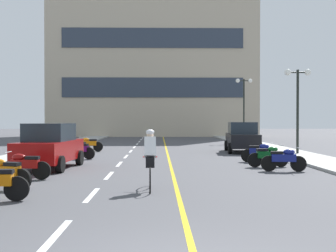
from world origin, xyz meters
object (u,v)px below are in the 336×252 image
(motorcycle_9, at_px, (89,144))
(cyclist_rider, at_px, (150,158))
(parked_car_near, at_px, (50,146))
(street_lamp_mid, at_px, (298,91))
(street_lamp_far, at_px, (244,96))
(motorcycle_4, at_px, (284,159))
(parked_car_mid, at_px, (242,137))
(motorcycle_3, at_px, (24,165))
(motorcycle_6, at_px, (260,152))
(motorcycle_7, at_px, (79,150))
(motorcycle_5, at_px, (268,156))
(motorcycle_8, at_px, (77,147))
(motorcycle_2, at_px, (4,172))

(motorcycle_9, xyz_separation_m, cyclist_rider, (4.06, -14.88, 0.41))
(parked_car_near, bearing_deg, street_lamp_mid, 27.72)
(street_lamp_far, height_order, motorcycle_4, street_lamp_far)
(parked_car_mid, distance_m, cyclist_rider, 15.19)
(parked_car_mid, distance_m, motorcycle_3, 15.31)
(motorcycle_6, bearing_deg, street_lamp_mid, 52.78)
(street_lamp_mid, relative_size, motorcycle_9, 2.72)
(motorcycle_3, height_order, motorcycle_6, same)
(street_lamp_mid, xyz_separation_m, motorcycle_9, (-11.96, 3.09, -3.08))
(parked_car_mid, xyz_separation_m, cyclist_rider, (-5.30, -14.23, -0.03))
(street_lamp_far, xyz_separation_m, motorcycle_7, (-11.49, -16.54, -3.61))
(street_lamp_mid, height_order, motorcycle_9, street_lamp_mid)
(motorcycle_4, bearing_deg, cyclist_rider, -139.45)
(parked_car_near, xyz_separation_m, motorcycle_5, (8.90, 0.35, -0.44))
(motorcycle_6, distance_m, motorcycle_9, 11.39)
(motorcycle_5, relative_size, motorcycle_8, 1.03)
(street_lamp_mid, height_order, motorcycle_3, street_lamp_mid)
(motorcycle_6, bearing_deg, street_lamp_far, 81.22)
(motorcycle_7, distance_m, motorcycle_8, 1.78)
(parked_car_mid, xyz_separation_m, motorcycle_7, (-9.04, -4.47, -0.44))
(parked_car_near, relative_size, motorcycle_2, 2.62)
(street_lamp_far, xyz_separation_m, motorcycle_8, (-11.92, -14.81, -3.61))
(street_lamp_mid, bearing_deg, motorcycle_3, -141.51)
(street_lamp_mid, distance_m, motorcycle_8, 12.46)
(street_lamp_mid, height_order, motorcycle_6, street_lamp_mid)
(motorcycle_4, xyz_separation_m, motorcycle_7, (-8.72, 5.50, 0.00))
(street_lamp_mid, xyz_separation_m, parked_car_mid, (-2.59, 2.45, -2.64))
(motorcycle_4, bearing_deg, motorcycle_3, -167.31)
(motorcycle_6, distance_m, cyclist_rider, 9.25)
(parked_car_mid, xyz_separation_m, motorcycle_8, (-9.48, -2.74, -0.44))
(motorcycle_4, xyz_separation_m, motorcycle_8, (-9.15, 7.23, 0.00))
(parked_car_mid, height_order, motorcycle_3, parked_car_mid)
(motorcycle_4, distance_m, motorcycle_6, 3.58)
(cyclist_rider, bearing_deg, motorcycle_2, 176.80)
(parked_car_mid, distance_m, motorcycle_6, 6.42)
(motorcycle_2, relative_size, motorcycle_8, 0.99)
(motorcycle_5, xyz_separation_m, motorcycle_7, (-8.51, 3.95, 0.00))
(motorcycle_7, distance_m, motorcycle_9, 5.12)
(motorcycle_5, xyz_separation_m, cyclist_rider, (-4.77, -5.81, 0.41))
(parked_car_near, xyz_separation_m, motorcycle_6, (9.03, 2.37, -0.44))
(street_lamp_mid, bearing_deg, cyclist_rider, -123.82)
(parked_car_mid, relative_size, cyclist_rider, 2.44)
(street_lamp_mid, relative_size, motorcycle_2, 2.81)
(parked_car_mid, xyz_separation_m, motorcycle_4, (-0.32, -9.97, -0.44))
(street_lamp_far, relative_size, cyclist_rider, 3.09)
(motorcycle_5, bearing_deg, motorcycle_2, -147.88)
(motorcycle_3, bearing_deg, motorcycle_9, 89.59)
(motorcycle_2, xyz_separation_m, motorcycle_7, (0.38, 9.53, 0.00))
(parked_car_mid, bearing_deg, motorcycle_4, -91.86)
(parked_car_mid, relative_size, motorcycle_8, 2.60)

